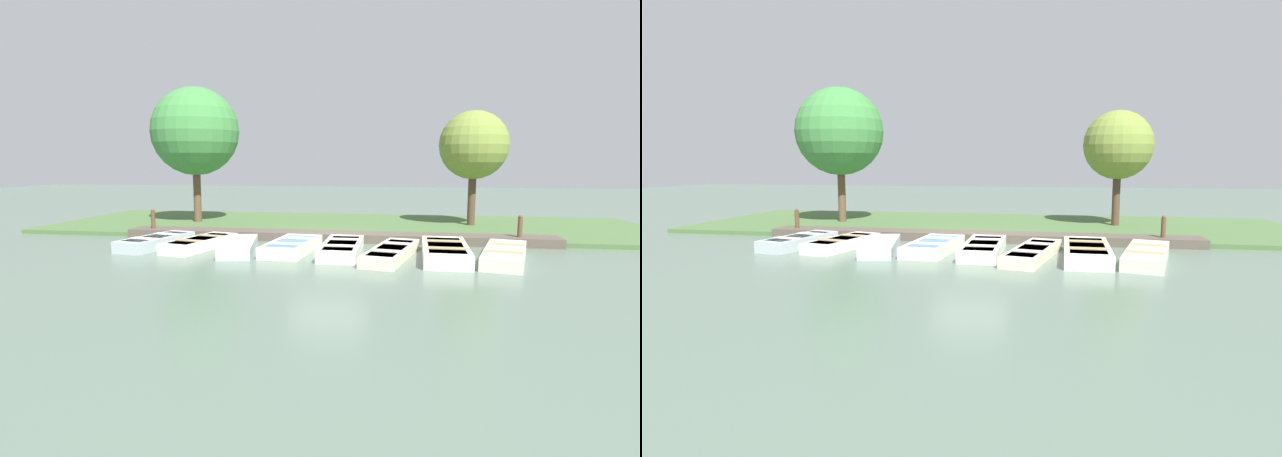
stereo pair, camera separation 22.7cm
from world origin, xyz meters
TOP-DOWN VIEW (x-y plane):
  - ground_plane at (0.00, 0.00)m, footprint 80.00×80.00m
  - shore_bank at (-5.00, 0.00)m, footprint 8.00×24.00m
  - dock_walkway at (-1.28, 0.00)m, footprint 1.10×14.86m
  - rowboat_0 at (1.03, -5.40)m, footprint 2.96×1.54m
  - rowboat_1 at (1.04, -3.91)m, footprint 3.05×1.58m
  - rowboat_2 at (1.33, -2.54)m, footprint 3.12×1.58m
  - rowboat_3 at (1.09, -0.93)m, footprint 3.01×1.42m
  - rowboat_4 at (1.17, 0.61)m, footprint 3.27×1.13m
  - rowboat_5 at (1.57, 2.08)m, footprint 3.72×1.65m
  - rowboat_6 at (1.47, 3.57)m, footprint 3.37×1.30m
  - rowboat_7 at (1.52, 5.17)m, footprint 3.59×1.82m
  - mooring_post_near at (-1.17, -6.65)m, footprint 0.15×0.15m
  - mooring_post_far at (-1.17, 6.12)m, footprint 0.15×0.15m
  - park_tree_far_left at (-4.61, -6.40)m, footprint 3.70×3.70m
  - park_tree_left at (-5.36, 5.11)m, footprint 2.75×2.75m

SIDE VIEW (x-z plane):
  - ground_plane at x=0.00m, z-range 0.00..0.00m
  - shore_bank at x=-5.00m, z-range 0.00..0.15m
  - dock_walkway at x=-1.28m, z-range 0.00..0.29m
  - rowboat_5 at x=1.57m, z-range 0.00..0.33m
  - rowboat_2 at x=1.33m, z-range 0.00..0.35m
  - rowboat_1 at x=1.04m, z-range 0.00..0.35m
  - rowboat_3 at x=1.09m, z-range 0.00..0.36m
  - rowboat_4 at x=1.17m, z-range 0.00..0.36m
  - rowboat_7 at x=1.52m, z-range 0.00..0.38m
  - rowboat_0 at x=1.03m, z-range 0.00..0.38m
  - rowboat_6 at x=1.47m, z-range 0.00..0.43m
  - mooring_post_near at x=-1.17m, z-range 0.00..1.02m
  - mooring_post_far at x=-1.17m, z-range 0.00..1.02m
  - park_tree_left at x=-5.36m, z-range 0.98..5.75m
  - park_tree_far_left at x=-4.61m, z-range 1.06..6.91m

